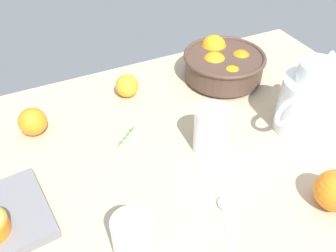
% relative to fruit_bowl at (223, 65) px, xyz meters
% --- Properties ---
extents(ground_plane, '(1.32, 0.81, 0.03)m').
position_rel_fruit_bowl_xyz_m(ground_plane, '(-0.28, -0.21, -0.06)').
color(ground_plane, tan).
extents(fruit_bowl, '(0.24, 0.24, 0.11)m').
position_rel_fruit_bowl_xyz_m(fruit_bowl, '(0.00, 0.00, 0.00)').
color(fruit_bowl, '#473328').
rests_on(fruit_bowl, ground_plane).
extents(juice_pitcher, '(0.19, 0.15, 0.20)m').
position_rel_fruit_bowl_xyz_m(juice_pitcher, '(0.06, -0.29, 0.02)').
color(juice_pitcher, white).
rests_on(juice_pitcher, ground_plane).
extents(juice_glass, '(0.07, 0.07, 0.10)m').
position_rel_fruit_bowl_xyz_m(juice_glass, '(-0.46, -0.43, -0.01)').
color(juice_glass, white).
rests_on(juice_glass, ground_plane).
extents(second_glass, '(0.08, 0.08, 0.12)m').
position_rel_fruit_bowl_xyz_m(second_glass, '(-0.19, -0.25, 0.00)').
color(second_glass, white).
rests_on(second_glass, ground_plane).
extents(loose_orange_0, '(0.09, 0.09, 0.09)m').
position_rel_fruit_bowl_xyz_m(loose_orange_0, '(-0.05, -0.51, -0.01)').
color(loose_orange_0, orange).
rests_on(loose_orange_0, ground_plane).
extents(loose_orange_2, '(0.07, 0.07, 0.07)m').
position_rel_fruit_bowl_xyz_m(loose_orange_2, '(-0.29, 0.04, -0.02)').
color(loose_orange_2, orange).
rests_on(loose_orange_2, ground_plane).
extents(loose_orange_3, '(0.07, 0.07, 0.07)m').
position_rel_fruit_bowl_xyz_m(loose_orange_3, '(-0.56, -0.01, -0.01)').
color(loose_orange_3, orange).
rests_on(loose_orange_3, ground_plane).
extents(spoon, '(0.07, 0.14, 0.01)m').
position_rel_fruit_bowl_xyz_m(spoon, '(-0.27, -0.44, -0.04)').
color(spoon, silver).
rests_on(spoon, ground_plane).
extents(herb_sprig_0, '(0.07, 0.06, 0.01)m').
position_rel_fruit_bowl_xyz_m(herb_sprig_0, '(-0.36, -0.12, -0.05)').
color(herb_sprig_0, '#387138').
rests_on(herb_sprig_0, ground_plane).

